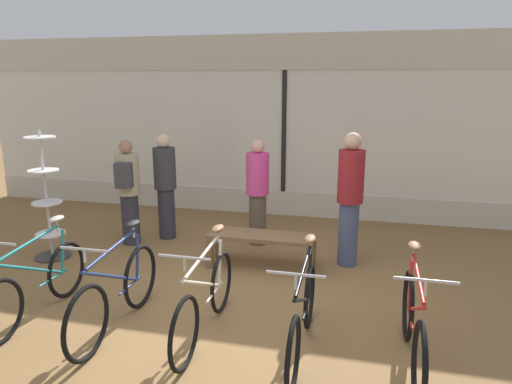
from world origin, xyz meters
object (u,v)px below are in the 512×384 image
at_px(bicycle_far_left, 37,284).
at_px(customer_mid_floor, 258,190).
at_px(accessory_rack, 47,207).
at_px(customer_near_bench, 128,189).
at_px(bicycle_right, 303,316).
at_px(bicycle_far_right, 413,326).
at_px(display_bench, 262,240).
at_px(bicycle_left, 117,293).
at_px(customer_near_rack, 350,197).
at_px(bicycle_center, 206,299).
at_px(customer_by_window, 165,185).

bearing_deg(bicycle_far_left, customer_mid_floor, 57.20).
bearing_deg(accessory_rack, customer_mid_floor, 24.22).
bearing_deg(customer_near_bench, bicycle_right, -37.83).
bearing_deg(bicycle_far_right, display_bench, 133.76).
distance_m(bicycle_far_left, customer_mid_floor, 3.23).
distance_m(bicycle_right, bicycle_far_right, 0.95).
distance_m(bicycle_left, customer_near_rack, 3.13).
distance_m(bicycle_far_left, bicycle_center, 1.83).
height_order(bicycle_center, customer_near_rack, customer_near_rack).
relative_size(accessory_rack, customer_by_window, 1.09).
relative_size(bicycle_far_left, customer_mid_floor, 1.04).
relative_size(bicycle_right, customer_near_rack, 0.96).
bearing_deg(customer_near_rack, bicycle_far_right, -73.77).
relative_size(bicycle_left, customer_by_window, 1.04).
distance_m(bicycle_far_left, customer_near_rack, 3.83).
height_order(accessory_rack, customer_near_bench, accessory_rack).
bearing_deg(bicycle_far_right, customer_by_window, 142.67).
bearing_deg(customer_near_rack, accessory_rack, -170.19).
bearing_deg(customer_mid_floor, bicycle_far_left, -122.80).
relative_size(customer_by_window, customer_mid_floor, 1.03).
relative_size(bicycle_center, customer_near_bench, 1.07).
bearing_deg(customer_near_bench, accessory_rack, -137.38).
xyz_separation_m(bicycle_far_right, customer_near_bench, (-3.87, 2.23, 0.47)).
bearing_deg(bicycle_far_left, accessory_rack, 122.84).
relative_size(bicycle_left, bicycle_right, 0.99).
xyz_separation_m(customer_mid_floor, customer_near_bench, (-1.87, -0.46, 0.02)).
bearing_deg(customer_by_window, display_bench, -25.45).
bearing_deg(customer_near_rack, bicycle_right, -98.00).
bearing_deg(customer_near_rack, customer_by_window, 170.91).
bearing_deg(bicycle_center, display_bench, 84.70).
height_order(bicycle_center, customer_near_bench, customer_near_bench).
distance_m(bicycle_left, customer_near_bench, 2.54).
bearing_deg(display_bench, customer_mid_floor, 106.39).
height_order(customer_near_rack, customer_near_bench, customer_near_rack).
bearing_deg(bicycle_right, bicycle_far_left, 179.30).
height_order(accessory_rack, customer_mid_floor, accessory_rack).
height_order(bicycle_far_left, bicycle_right, bicycle_right).
relative_size(bicycle_center, customer_by_window, 1.03).
height_order(bicycle_center, bicycle_right, bicycle_center).
relative_size(bicycle_left, customer_near_bench, 1.07).
distance_m(bicycle_center, customer_near_rack, 2.52).
height_order(display_bench, customer_by_window, customer_by_window).
relative_size(bicycle_far_right, customer_near_rack, 0.93).
distance_m(customer_near_rack, customer_near_bench, 3.23).
relative_size(bicycle_far_left, customer_near_bench, 1.05).
height_order(display_bench, customer_near_bench, customer_near_bench).
bearing_deg(customer_mid_floor, customer_by_window, -177.70).
xyz_separation_m(customer_by_window, customer_mid_floor, (1.45, 0.06, -0.02)).
relative_size(bicycle_right, bicycle_far_right, 1.04).
bearing_deg(bicycle_left, customer_near_bench, 115.43).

